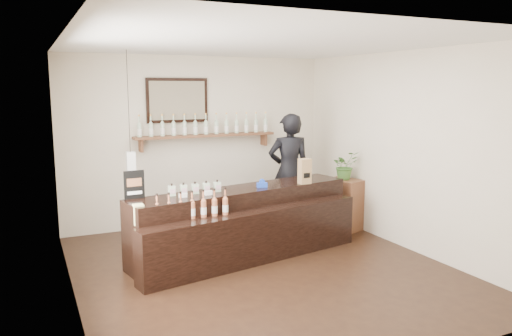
{
  "coord_description": "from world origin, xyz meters",
  "views": [
    {
      "loc": [
        -2.64,
        -5.46,
        2.28
      ],
      "look_at": [
        0.24,
        0.7,
        1.19
      ],
      "focal_mm": 35.0,
      "sensor_mm": 36.0,
      "label": 1
    }
  ],
  "objects": [
    {
      "name": "paper_bag",
      "position": [
        0.98,
        0.63,
        1.1
      ],
      "size": [
        0.17,
        0.13,
        0.36
      ],
      "color": "#947047",
      "rests_on": "counter"
    },
    {
      "name": "room_shell",
      "position": [
        0.0,
        0.0,
        1.7
      ],
      "size": [
        5.0,
        5.0,
        5.0
      ],
      "color": "beige",
      "rests_on": "ground"
    },
    {
      "name": "side_cabinet",
      "position": [
        2.0,
        1.1,
        0.41
      ],
      "size": [
        0.57,
        0.67,
        0.82
      ],
      "color": "brown",
      "rests_on": "ground"
    },
    {
      "name": "tape_dispenser",
      "position": [
        0.3,
        0.65,
        0.96
      ],
      "size": [
        0.15,
        0.08,
        0.12
      ],
      "color": "blue",
      "rests_on": "counter"
    },
    {
      "name": "back_wall_decor",
      "position": [
        -0.14,
        2.37,
        1.75
      ],
      "size": [
        2.66,
        0.96,
        1.69
      ],
      "color": "brown",
      "rests_on": "ground"
    },
    {
      "name": "shopkeeper",
      "position": [
        1.22,
        1.55,
        1.06
      ],
      "size": [
        0.88,
        0.69,
        2.13
      ],
      "primitive_type": "imported",
      "rotation": [
        0.0,
        0.0,
        2.88
      ],
      "color": "black",
      "rests_on": "ground"
    },
    {
      "name": "counter",
      "position": [
        0.03,
        0.58,
        0.43
      ],
      "size": [
        3.34,
        1.47,
        1.07
      ],
      "color": "black",
      "rests_on": "ground"
    },
    {
      "name": "promo_sign",
      "position": [
        -1.44,
        0.68,
        1.1
      ],
      "size": [
        0.25,
        0.03,
        0.36
      ],
      "color": "black",
      "rests_on": "counter"
    },
    {
      "name": "potted_plant",
      "position": [
        2.0,
        1.1,
        1.05
      ],
      "size": [
        0.43,
        0.37,
        0.46
      ],
      "primitive_type": "imported",
      "rotation": [
        0.0,
        0.0,
        0.04
      ],
      "color": "#3E6E2C",
      "rests_on": "side_cabinet"
    },
    {
      "name": "ground",
      "position": [
        0.0,
        0.0,
        0.0
      ],
      "size": [
        5.0,
        5.0,
        0.0
      ],
      "primitive_type": "plane",
      "color": "black",
      "rests_on": "ground"
    }
  ]
}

